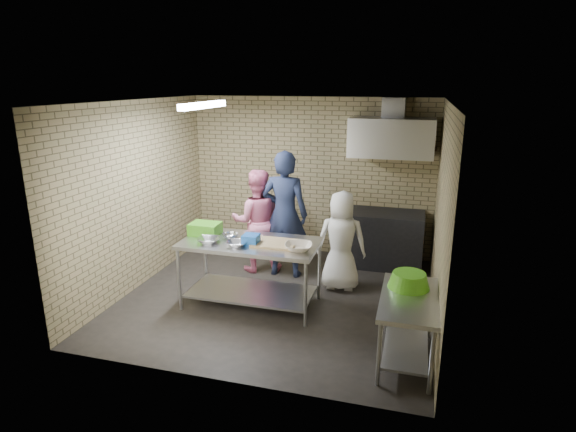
# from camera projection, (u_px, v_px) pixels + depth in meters

# --- Properties ---
(floor) EXTENTS (4.20, 4.20, 0.00)m
(floor) POSITION_uv_depth(u_px,v_px,m) (277.00, 297.00, 6.70)
(floor) COLOR black
(floor) RESTS_ON ground
(ceiling) EXTENTS (4.20, 4.20, 0.00)m
(ceiling) POSITION_uv_depth(u_px,v_px,m) (276.00, 101.00, 5.95)
(ceiling) COLOR black
(ceiling) RESTS_ON ground
(back_wall) EXTENTS (4.20, 0.06, 2.70)m
(back_wall) POSITION_uv_depth(u_px,v_px,m) (310.00, 177.00, 8.17)
(back_wall) COLOR #92865B
(back_wall) RESTS_ON ground
(front_wall) EXTENTS (4.20, 0.06, 2.70)m
(front_wall) POSITION_uv_depth(u_px,v_px,m) (215.00, 257.00, 4.47)
(front_wall) COLOR #92865B
(front_wall) RESTS_ON ground
(left_wall) EXTENTS (0.06, 4.00, 2.70)m
(left_wall) POSITION_uv_depth(u_px,v_px,m) (139.00, 195.00, 6.86)
(left_wall) COLOR #92865B
(left_wall) RESTS_ON ground
(right_wall) EXTENTS (0.06, 4.00, 2.70)m
(right_wall) POSITION_uv_depth(u_px,v_px,m) (441.00, 217.00, 5.78)
(right_wall) COLOR #92865B
(right_wall) RESTS_ON ground
(prep_table) EXTENTS (1.81, 0.91, 0.91)m
(prep_table) POSITION_uv_depth(u_px,v_px,m) (251.00, 273.00, 6.37)
(prep_table) COLOR silver
(prep_table) RESTS_ON floor
(side_counter) EXTENTS (0.60, 1.20, 0.75)m
(side_counter) POSITION_uv_depth(u_px,v_px,m) (407.00, 329.00, 5.11)
(side_counter) COLOR silver
(side_counter) RESTS_ON floor
(stove) EXTENTS (1.20, 0.70, 0.90)m
(stove) POSITION_uv_depth(u_px,v_px,m) (385.00, 239.00, 7.75)
(stove) COLOR black
(stove) RESTS_ON floor
(range_hood) EXTENTS (1.30, 0.60, 0.60)m
(range_hood) POSITION_uv_depth(u_px,v_px,m) (391.00, 138.00, 7.34)
(range_hood) COLOR silver
(range_hood) RESTS_ON back_wall
(hood_duct) EXTENTS (0.35, 0.30, 0.30)m
(hood_duct) POSITION_uv_depth(u_px,v_px,m) (394.00, 107.00, 7.35)
(hood_duct) COLOR #A5A8AD
(hood_duct) RESTS_ON back_wall
(wall_shelf) EXTENTS (0.80, 0.20, 0.04)m
(wall_shelf) POSITION_uv_depth(u_px,v_px,m) (411.00, 148.00, 7.49)
(wall_shelf) COLOR #3F2B19
(wall_shelf) RESTS_ON back_wall
(fluorescent_fixture) EXTENTS (0.10, 1.25, 0.08)m
(fluorescent_fixture) POSITION_uv_depth(u_px,v_px,m) (204.00, 105.00, 6.22)
(fluorescent_fixture) COLOR white
(fluorescent_fixture) RESTS_ON ceiling
(green_crate) EXTENTS (0.40, 0.30, 0.16)m
(green_crate) POSITION_uv_depth(u_px,v_px,m) (205.00, 229.00, 6.52)
(green_crate) COLOR #409C1C
(green_crate) RESTS_ON prep_table
(blue_tub) EXTENTS (0.20, 0.20, 0.13)m
(blue_tub) POSITION_uv_depth(u_px,v_px,m) (251.00, 239.00, 6.12)
(blue_tub) COLOR #1857B4
(blue_tub) RESTS_ON prep_table
(cutting_board) EXTENTS (0.55, 0.42, 0.03)m
(cutting_board) POSITION_uv_depth(u_px,v_px,m) (275.00, 243.00, 6.14)
(cutting_board) COLOR tan
(cutting_board) RESTS_ON prep_table
(mixing_bowl_a) EXTENTS (0.33, 0.33, 0.07)m
(mixing_bowl_a) POSITION_uv_depth(u_px,v_px,m) (209.00, 240.00, 6.18)
(mixing_bowl_a) COLOR #AEB0B5
(mixing_bowl_a) RESTS_ON prep_table
(mixing_bowl_b) EXTENTS (0.25, 0.25, 0.07)m
(mixing_bowl_b) POSITION_uv_depth(u_px,v_px,m) (230.00, 236.00, 6.36)
(mixing_bowl_b) COLOR silver
(mixing_bowl_b) RESTS_ON prep_table
(mixing_bowl_c) EXTENTS (0.31, 0.31, 0.06)m
(mixing_bowl_c) POSITION_uv_depth(u_px,v_px,m) (237.00, 244.00, 6.06)
(mixing_bowl_c) COLOR silver
(mixing_bowl_c) RESTS_ON prep_table
(ceramic_bowl) EXTENTS (0.41, 0.41, 0.09)m
(ceramic_bowl) POSITION_uv_depth(u_px,v_px,m) (299.00, 247.00, 5.92)
(ceramic_bowl) COLOR beige
(ceramic_bowl) RESTS_ON prep_table
(green_basin) EXTENTS (0.46, 0.46, 0.17)m
(green_basin) POSITION_uv_depth(u_px,v_px,m) (409.00, 280.00, 5.22)
(green_basin) COLOR #59C626
(green_basin) RESTS_ON side_counter
(bottle_red) EXTENTS (0.07, 0.07, 0.18)m
(bottle_red) POSITION_uv_depth(u_px,v_px,m) (395.00, 141.00, 7.52)
(bottle_red) COLOR #B22619
(bottle_red) RESTS_ON wall_shelf
(bottle_green) EXTENTS (0.06, 0.06, 0.15)m
(bottle_green) POSITION_uv_depth(u_px,v_px,m) (421.00, 142.00, 7.42)
(bottle_green) COLOR green
(bottle_green) RESTS_ON wall_shelf
(man_navy) EXTENTS (0.72, 0.48, 1.97)m
(man_navy) POSITION_uv_depth(u_px,v_px,m) (285.00, 214.00, 7.22)
(man_navy) COLOR #161F37
(man_navy) RESTS_ON floor
(woman_pink) EXTENTS (0.96, 0.85, 1.64)m
(woman_pink) POSITION_uv_depth(u_px,v_px,m) (257.00, 221.00, 7.46)
(woman_pink) COLOR pink
(woman_pink) RESTS_ON floor
(woman_white) EXTENTS (0.75, 0.53, 1.46)m
(woman_white) POSITION_uv_depth(u_px,v_px,m) (341.00, 241.00, 6.80)
(woman_white) COLOR white
(woman_white) RESTS_ON floor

